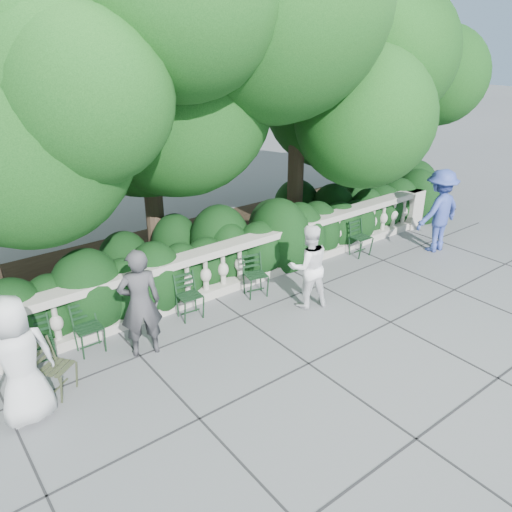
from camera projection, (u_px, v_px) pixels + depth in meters
ground at (291, 326)px, 8.80m from camera, size 90.00×90.00×0.00m
balustrade at (231, 266)px, 9.90m from camera, size 12.00×0.44×1.00m
shrub_hedge at (201, 268)px, 10.96m from camera, size 15.00×2.60×1.70m
tree_canopy at (216, 75)px, 9.86m from camera, size 15.04×6.52×6.78m
chair_a at (95, 355)px, 8.00m from camera, size 0.44×0.48×0.84m
chair_b at (46, 372)px, 7.60m from camera, size 0.51×0.54×0.84m
chair_c at (194, 321)px, 8.96m from camera, size 0.48×0.52×0.84m
chair_d at (364, 257)px, 11.49m from camera, size 0.45×0.49×0.84m
chair_e at (259, 298)px, 9.71m from camera, size 0.54×0.57×0.84m
chair_weathered at (70, 395)px, 7.13m from camera, size 0.64×0.65×0.84m
person_businessman at (19, 361)px, 6.35m from camera, size 0.91×0.62×1.81m
person_woman_grey at (140, 303)px, 7.71m from camera, size 0.75×0.59×1.81m
person_casual_man at (308, 266)px, 9.16m from camera, size 0.94×0.84×1.61m
person_older_blue at (439, 211)px, 11.50m from camera, size 1.30×0.80×1.94m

